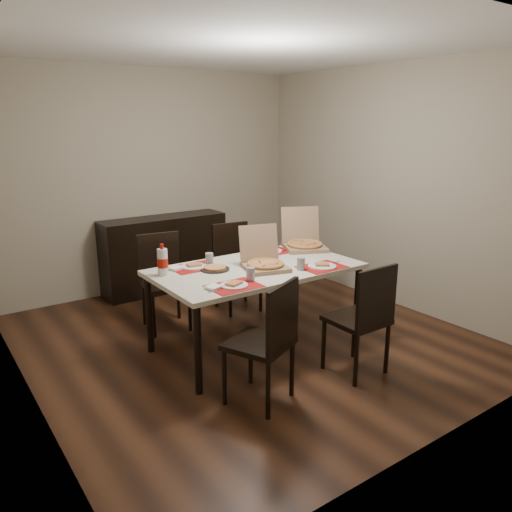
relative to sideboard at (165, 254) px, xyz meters
name	(u,v)px	position (x,y,z in m)	size (l,w,h in m)	color
ground	(248,339)	(0.00, -1.78, -0.46)	(3.80, 4.00, 0.02)	#402313
room_walls	(221,150)	(0.00, -1.35, 1.28)	(3.84, 4.02, 2.62)	gray
sideboard	(165,254)	(0.00, 0.00, 0.00)	(1.50, 0.40, 0.90)	black
dining_table	(256,274)	(-0.02, -1.95, 0.23)	(1.80, 1.00, 0.75)	beige
chair_near_left	(268,338)	(-0.52, -2.79, 0.06)	(0.55, 0.55, 0.93)	black
chair_near_right	(364,315)	(0.36, -2.88, 0.06)	(0.42, 0.42, 0.93)	black
chair_far_left	(163,277)	(-0.50, -1.03, 0.06)	(0.48, 0.48, 0.93)	black
chair_far_right	(235,262)	(0.36, -1.01, 0.06)	(0.47, 0.47, 0.93)	black
setting_near_left	(236,282)	(-0.44, -2.27, 0.32)	(0.47, 0.30, 0.11)	#B10B0E
setting_near_right	(316,265)	(0.39, -2.28, 0.32)	(0.50, 0.30, 0.11)	#B10B0E
setting_far_left	(196,265)	(-0.46, -1.64, 0.32)	(0.43, 0.30, 0.11)	#B10B0E
setting_far_right	(268,251)	(0.36, -1.61, 0.32)	(0.48, 0.30, 0.11)	#B10B0E
napkin_loose	(258,266)	(-0.01, -1.96, 0.31)	(0.12, 0.11, 0.02)	white
pizza_box_center	(264,262)	(0.01, -2.02, 0.36)	(0.45, 0.48, 0.36)	#896A4F
pizza_box_right	(304,243)	(0.76, -1.68, 0.36)	(0.54, 0.56, 0.40)	#896A4F
faina_plate	(215,268)	(-0.37, -1.81, 0.31)	(0.25, 0.25, 0.03)	black
dip_bowl	(256,259)	(0.09, -1.78, 0.32)	(0.13, 0.13, 0.03)	white
soda_bottle	(163,262)	(-0.80, -1.70, 0.41)	(0.09, 0.09, 0.27)	silver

